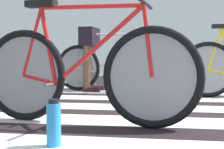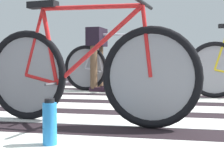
{
  "view_description": "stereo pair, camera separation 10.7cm",
  "coord_description": "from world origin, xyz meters",
  "views": [
    {
      "loc": [
        -0.32,
        -2.73,
        0.49
      ],
      "look_at": [
        -0.7,
        -0.31,
        0.39
      ],
      "focal_mm": 52.28,
      "sensor_mm": 36.0,
      "label": 1
    },
    {
      "loc": [
        -0.21,
        -2.73,
        0.49
      ],
      "look_at": [
        -0.7,
        -0.31,
        0.39
      ],
      "focal_mm": 52.28,
      "sensor_mm": 36.0,
      "label": 2
    }
  ],
  "objects": [
    {
      "name": "crosswalk_markings",
      "position": [
        -0.0,
        -0.22,
        0.02
      ],
      "size": [
        5.44,
        6.5,
        0.0
      ],
      "color": "silver",
      "rests_on": "ground"
    },
    {
      "name": "cyclist_3_of_3",
      "position": [
        -1.45,
        2.2,
        0.65
      ],
      "size": [
        0.35,
        0.43,
        0.98
      ],
      "rotation": [
        0.0,
        0.0,
        -0.1
      ],
      "color": "brown",
      "rests_on": "ground"
    },
    {
      "name": "ground",
      "position": [
        0.0,
        0.0,
        0.01
      ],
      "size": [
        18.0,
        14.0,
        0.02
      ],
      "color": "black"
    },
    {
      "name": "bicycle_3_of_3",
      "position": [
        -1.14,
        2.17,
        0.41
      ],
      "size": [
        1.73,
        0.52,
        0.93
      ],
      "rotation": [
        0.0,
        0.0,
        -0.1
      ],
      "color": "black",
      "rests_on": "ground"
    },
    {
      "name": "water_bottle",
      "position": [
        -0.91,
        -1.03,
        0.15
      ],
      "size": [
        0.08,
        0.08,
        0.26
      ],
      "color": "#298CE1",
      "rests_on": "ground"
    },
    {
      "name": "bicycle_1_of_3",
      "position": [
        -0.91,
        -0.38,
        0.41
      ],
      "size": [
        1.73,
        0.53,
        0.93
      ],
      "rotation": [
        0.0,
        0.0,
        -0.15
      ],
      "color": "black",
      "rests_on": "ground"
    }
  ]
}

